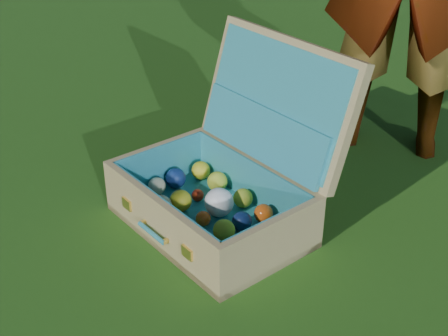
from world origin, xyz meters
The scene contains 3 objects.
ground centered at (0.00, 0.00, 0.00)m, with size 60.00×60.00×0.00m, color #215114.
stray_ball centered at (-0.42, -0.09, 0.04)m, with size 0.07×0.07×0.07m, color #395D94.
suitcase centered at (-0.09, 0.04, 0.16)m, with size 0.71×0.68×0.55m.
Camera 1 is at (0.83, -1.34, 1.13)m, focal length 50.00 mm.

